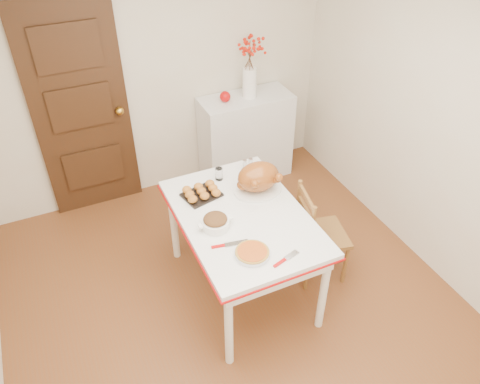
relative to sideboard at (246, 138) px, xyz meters
name	(u,v)px	position (x,y,z in m)	size (l,w,h in m)	color
floor	(242,319)	(-0.87, -1.78, -0.47)	(3.50, 4.00, 0.00)	brown
wall_back	(152,75)	(-0.87, 0.22, 0.78)	(3.50, 0.00, 2.50)	beige
wall_right	(453,135)	(0.88, -1.78, 0.78)	(0.00, 4.00, 2.50)	beige
door_back	(81,112)	(-1.57, 0.19, 0.56)	(0.85, 0.06, 2.06)	black
sideboard	(246,138)	(0.00, 0.00, 0.00)	(0.94, 0.42, 0.94)	silver
kitchen_table	(243,253)	(-0.73, -1.49, -0.07)	(0.92, 1.34, 0.80)	white
chair_oak	(322,233)	(-0.05, -1.59, -0.03)	(0.39, 0.39, 0.89)	brown
berry_vase	(250,67)	(0.04, 0.00, 0.78)	(0.32, 0.32, 0.63)	white
apple	(225,97)	(-0.23, 0.00, 0.52)	(0.11, 0.11, 0.11)	#B30909
turkey_platter	(258,178)	(-0.50, -1.27, 0.46)	(0.39, 0.31, 0.25)	#A04F1B
pumpkin_pie	(252,252)	(-0.85, -1.89, 0.36)	(0.24, 0.24, 0.05)	#B54B15
stuffing_dish	(215,222)	(-0.96, -1.53, 0.38)	(0.26, 0.20, 0.10)	brown
rolls_tray	(201,192)	(-0.92, -1.15, 0.37)	(0.28, 0.22, 0.07)	orange
pie_server	(286,259)	(-0.66, -2.02, 0.34)	(0.22, 0.06, 0.01)	silver
carving_knife	(230,244)	(-0.94, -1.74, 0.34)	(0.26, 0.06, 0.01)	silver
drinking_glass	(219,174)	(-0.71, -1.00, 0.39)	(0.06, 0.06, 0.11)	white
shaker_pair	(248,164)	(-0.43, -0.95, 0.38)	(0.09, 0.03, 0.09)	white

